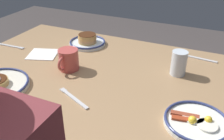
{
  "coord_description": "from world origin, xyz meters",
  "views": [
    {
      "loc": [
        -0.48,
        0.89,
        1.31
      ],
      "look_at": [
        -0.07,
        -0.01,
        0.75
      ],
      "focal_mm": 39.74,
      "sensor_mm": 36.0,
      "label": 1
    }
  ],
  "objects_px": {
    "paper_napkin": "(43,54)",
    "fork_near": "(73,98)",
    "fork_far": "(10,46)",
    "plate_near_main": "(87,41)",
    "plate_center_pancakes": "(196,122)",
    "coffee_mug": "(68,60)",
    "drinking_glass": "(179,64)",
    "tea_spoon": "(193,57)"
  },
  "relations": [
    {
      "from": "drinking_glass",
      "to": "fork_near",
      "type": "height_order",
      "value": "drinking_glass"
    },
    {
      "from": "drinking_glass",
      "to": "fork_far",
      "type": "distance_m",
      "value": 0.96
    },
    {
      "from": "plate_center_pancakes",
      "to": "drinking_glass",
      "type": "relative_size",
      "value": 1.94
    },
    {
      "from": "tea_spoon",
      "to": "plate_center_pancakes",
      "type": "bearing_deg",
      "value": 99.27
    },
    {
      "from": "fork_near",
      "to": "drinking_glass",
      "type": "bearing_deg",
      "value": -132.69
    },
    {
      "from": "plate_near_main",
      "to": "tea_spoon",
      "type": "relative_size",
      "value": 1.11
    },
    {
      "from": "coffee_mug",
      "to": "fork_near",
      "type": "bearing_deg",
      "value": 126.69
    },
    {
      "from": "plate_center_pancakes",
      "to": "tea_spoon",
      "type": "height_order",
      "value": "plate_center_pancakes"
    },
    {
      "from": "paper_napkin",
      "to": "fork_near",
      "type": "relative_size",
      "value": 0.85
    },
    {
      "from": "plate_center_pancakes",
      "to": "fork_near",
      "type": "bearing_deg",
      "value": 5.46
    },
    {
      "from": "coffee_mug",
      "to": "drinking_glass",
      "type": "distance_m",
      "value": 0.52
    },
    {
      "from": "plate_near_main",
      "to": "fork_far",
      "type": "bearing_deg",
      "value": 27.63
    },
    {
      "from": "plate_near_main",
      "to": "coffee_mug",
      "type": "height_order",
      "value": "coffee_mug"
    },
    {
      "from": "tea_spoon",
      "to": "paper_napkin",
      "type": "bearing_deg",
      "value": 21.65
    },
    {
      "from": "paper_napkin",
      "to": "coffee_mug",
      "type": "bearing_deg",
      "value": 160.08
    },
    {
      "from": "fork_far",
      "to": "paper_napkin",
      "type": "bearing_deg",
      "value": 177.62
    },
    {
      "from": "fork_far",
      "to": "plate_near_main",
      "type": "bearing_deg",
      "value": -152.37
    },
    {
      "from": "fork_near",
      "to": "tea_spoon",
      "type": "distance_m",
      "value": 0.69
    },
    {
      "from": "drinking_glass",
      "to": "coffee_mug",
      "type": "bearing_deg",
      "value": 19.1
    },
    {
      "from": "paper_napkin",
      "to": "fork_near",
      "type": "height_order",
      "value": "fork_near"
    },
    {
      "from": "coffee_mug",
      "to": "fork_far",
      "type": "xyz_separation_m",
      "value": [
        0.46,
        -0.09,
        -0.05
      ]
    },
    {
      "from": "fork_far",
      "to": "fork_near",
      "type": "bearing_deg",
      "value": 154.78
    },
    {
      "from": "drinking_glass",
      "to": "tea_spoon",
      "type": "distance_m",
      "value": 0.22
    },
    {
      "from": "paper_napkin",
      "to": "plate_near_main",
      "type": "bearing_deg",
      "value": -125.16
    },
    {
      "from": "fork_far",
      "to": "tea_spoon",
      "type": "distance_m",
      "value": 1.03
    },
    {
      "from": "drinking_glass",
      "to": "fork_near",
      "type": "xyz_separation_m",
      "value": [
        0.34,
        0.37,
        -0.05
      ]
    },
    {
      "from": "plate_center_pancakes",
      "to": "coffee_mug",
      "type": "relative_size",
      "value": 1.73
    },
    {
      "from": "fork_near",
      "to": "fork_far",
      "type": "xyz_separation_m",
      "value": [
        0.61,
        -0.29,
        -0.0
      ]
    },
    {
      "from": "plate_center_pancakes",
      "to": "fork_far",
      "type": "relative_size",
      "value": 1.09
    },
    {
      "from": "fork_near",
      "to": "fork_far",
      "type": "height_order",
      "value": "same"
    },
    {
      "from": "coffee_mug",
      "to": "drinking_glass",
      "type": "relative_size",
      "value": 1.12
    },
    {
      "from": "coffee_mug",
      "to": "fork_far",
      "type": "bearing_deg",
      "value": -10.94
    },
    {
      "from": "plate_near_main",
      "to": "fork_near",
      "type": "bearing_deg",
      "value": 113.23
    },
    {
      "from": "fork_far",
      "to": "drinking_glass",
      "type": "bearing_deg",
      "value": -175.26
    },
    {
      "from": "coffee_mug",
      "to": "fork_far",
      "type": "distance_m",
      "value": 0.48
    },
    {
      "from": "paper_napkin",
      "to": "tea_spoon",
      "type": "xyz_separation_m",
      "value": [
        -0.75,
        -0.3,
        0.0
      ]
    },
    {
      "from": "coffee_mug",
      "to": "fork_near",
      "type": "height_order",
      "value": "coffee_mug"
    },
    {
      "from": "plate_center_pancakes",
      "to": "drinking_glass",
      "type": "xyz_separation_m",
      "value": [
        0.13,
        -0.32,
        0.04
      ]
    },
    {
      "from": "paper_napkin",
      "to": "fork_far",
      "type": "distance_m",
      "value": 0.25
    },
    {
      "from": "fork_near",
      "to": "tea_spoon",
      "type": "relative_size",
      "value": 0.93
    },
    {
      "from": "drinking_glass",
      "to": "fork_far",
      "type": "height_order",
      "value": "drinking_glass"
    },
    {
      "from": "plate_center_pancakes",
      "to": "drinking_glass",
      "type": "height_order",
      "value": "drinking_glass"
    }
  ]
}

